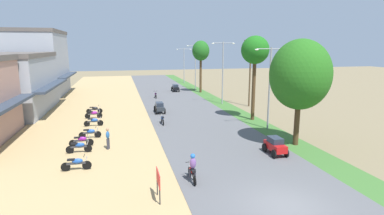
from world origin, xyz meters
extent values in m
plane|color=#7A6B4C|center=(0.00, 0.00, 0.00)|extent=(180.00, 180.00, 0.00)
cube|color=#565659|center=(0.00, 0.00, 0.04)|extent=(9.00, 140.00, 0.08)
cube|color=#3D6B2D|center=(5.70, 0.00, 0.03)|extent=(2.40, 140.00, 0.06)
cube|color=#2D3847|center=(-15.97, 13.69, 3.08)|extent=(1.20, 11.44, 0.25)
cube|color=#999EA8|center=(-20.00, 26.51, 3.20)|extent=(8.40, 13.13, 6.40)
cube|color=#2D3847|center=(-15.20, 26.51, 3.08)|extent=(1.20, 13.13, 0.25)
cube|color=#59514C|center=(-20.00, 26.51, 6.65)|extent=(8.60, 13.33, 0.50)
cube|color=#999EA8|center=(-20.00, 40.10, 4.80)|extent=(7.75, 12.10, 9.60)
cube|color=#2D3847|center=(-15.53, 40.10, 3.08)|extent=(1.20, 12.10, 0.25)
cube|color=#59514C|center=(-20.00, 40.10, 9.85)|extent=(7.95, 12.30, 0.50)
cylinder|color=black|center=(-9.64, 6.85, 0.34)|extent=(0.56, 0.06, 0.56)
cylinder|color=black|center=(-10.88, 6.85, 0.34)|extent=(0.56, 0.06, 0.56)
cube|color=#333338|center=(-10.26, 6.85, 0.52)|extent=(1.12, 0.12, 0.12)
ellipsoid|color=#1E4CA5|center=(-10.18, 6.85, 0.66)|extent=(0.64, 0.28, 0.32)
cube|color=black|center=(-10.54, 6.85, 0.78)|extent=(0.44, 0.20, 0.10)
cylinder|color=#A5A8AD|center=(-9.70, 6.85, 0.61)|extent=(0.26, 0.05, 0.68)
cylinder|color=black|center=(-9.76, 6.85, 0.98)|extent=(0.04, 0.54, 0.04)
cylinder|color=black|center=(-9.87, 10.14, 0.34)|extent=(0.56, 0.06, 0.56)
cylinder|color=black|center=(-11.11, 10.14, 0.34)|extent=(0.56, 0.06, 0.56)
cube|color=#333338|center=(-10.49, 10.14, 0.52)|extent=(1.12, 0.12, 0.12)
ellipsoid|color=#1E4CA5|center=(-10.41, 10.14, 0.66)|extent=(0.64, 0.28, 0.32)
cube|color=black|center=(-10.77, 10.14, 0.78)|extent=(0.44, 0.20, 0.10)
cylinder|color=#A5A8AD|center=(-9.93, 10.14, 0.61)|extent=(0.26, 0.05, 0.68)
cylinder|color=black|center=(-9.99, 10.14, 0.98)|extent=(0.04, 0.54, 0.04)
cylinder|color=black|center=(-9.88, 11.64, 0.34)|extent=(0.56, 0.06, 0.56)
cylinder|color=black|center=(-11.12, 11.64, 0.34)|extent=(0.56, 0.06, 0.56)
cube|color=#333338|center=(-10.50, 11.64, 0.52)|extent=(1.12, 0.12, 0.12)
ellipsoid|color=#8C1E8C|center=(-10.42, 11.64, 0.66)|extent=(0.64, 0.28, 0.32)
cube|color=black|center=(-10.78, 11.64, 0.78)|extent=(0.44, 0.20, 0.10)
cylinder|color=#A5A8AD|center=(-9.94, 11.64, 0.61)|extent=(0.26, 0.05, 0.68)
cylinder|color=black|center=(-10.00, 11.64, 0.98)|extent=(0.04, 0.54, 0.04)
cylinder|color=black|center=(-9.42, 13.73, 0.34)|extent=(0.56, 0.06, 0.56)
cylinder|color=black|center=(-10.66, 13.73, 0.34)|extent=(0.56, 0.06, 0.56)
cube|color=#333338|center=(-10.04, 13.73, 0.52)|extent=(1.12, 0.12, 0.12)
ellipsoid|color=#1E4CA5|center=(-9.96, 13.73, 0.66)|extent=(0.64, 0.28, 0.32)
cube|color=black|center=(-10.32, 13.73, 0.78)|extent=(0.44, 0.20, 0.10)
cylinder|color=#A5A8AD|center=(-9.48, 13.73, 0.61)|extent=(0.26, 0.05, 0.68)
cylinder|color=black|center=(-9.54, 13.73, 0.98)|extent=(0.04, 0.54, 0.04)
cylinder|color=black|center=(-9.44, 17.76, 0.34)|extent=(0.56, 0.06, 0.56)
cylinder|color=black|center=(-10.68, 17.76, 0.34)|extent=(0.56, 0.06, 0.56)
cube|color=#333338|center=(-10.06, 17.76, 0.52)|extent=(1.12, 0.12, 0.12)
ellipsoid|color=#1E4CA5|center=(-9.98, 17.76, 0.66)|extent=(0.64, 0.28, 0.32)
cube|color=black|center=(-10.34, 17.76, 0.78)|extent=(0.44, 0.20, 0.10)
cylinder|color=#A5A8AD|center=(-9.50, 17.76, 0.61)|extent=(0.26, 0.05, 0.68)
cylinder|color=black|center=(-9.56, 17.76, 0.98)|extent=(0.04, 0.54, 0.04)
cylinder|color=black|center=(-9.70, 21.20, 0.34)|extent=(0.56, 0.06, 0.56)
cylinder|color=black|center=(-10.94, 21.20, 0.34)|extent=(0.56, 0.06, 0.56)
cube|color=#333338|center=(-10.32, 21.20, 0.52)|extent=(1.12, 0.12, 0.12)
ellipsoid|color=#8C1E8C|center=(-10.24, 21.20, 0.66)|extent=(0.64, 0.28, 0.32)
cube|color=black|center=(-10.60, 21.20, 0.78)|extent=(0.44, 0.20, 0.10)
cylinder|color=#A5A8AD|center=(-9.76, 21.20, 0.61)|extent=(0.26, 0.05, 0.68)
cylinder|color=black|center=(-9.82, 21.20, 0.98)|extent=(0.04, 0.54, 0.04)
cylinder|color=black|center=(-9.79, 23.69, 0.34)|extent=(0.56, 0.06, 0.56)
cylinder|color=black|center=(-11.03, 23.69, 0.34)|extent=(0.56, 0.06, 0.56)
cube|color=#333338|center=(-10.41, 23.69, 0.52)|extent=(1.12, 0.12, 0.12)
ellipsoid|color=black|center=(-10.33, 23.69, 0.66)|extent=(0.64, 0.28, 0.32)
cube|color=black|center=(-10.69, 23.69, 0.78)|extent=(0.44, 0.20, 0.10)
cylinder|color=#A5A8AD|center=(-9.85, 23.69, 0.61)|extent=(0.26, 0.05, 0.68)
cylinder|color=black|center=(-9.91, 23.69, 0.98)|extent=(0.04, 0.54, 0.04)
cylinder|color=#262628|center=(-5.79, 1.54, 0.46)|extent=(0.06, 0.06, 0.80)
cylinder|color=#262628|center=(-5.79, 2.54, 0.46)|extent=(0.06, 0.06, 0.80)
cube|color=red|center=(-5.79, 2.04, 1.21)|extent=(0.04, 1.30, 0.70)
cylinder|color=#33333D|center=(-8.51, 10.43, 0.47)|extent=(0.14, 0.14, 0.82)
cylinder|color=#33333D|center=(-8.44, 10.59, 0.47)|extent=(0.14, 0.14, 0.82)
ellipsoid|color=#265999|center=(-8.47, 10.51, 1.16)|extent=(0.37, 0.43, 0.56)
sphere|color=#9E7556|center=(-8.47, 10.51, 1.57)|extent=(0.22, 0.22, 0.22)
cylinder|color=#4C351E|center=(5.69, 8.24, 2.06)|extent=(0.41, 0.41, 4.00)
ellipsoid|color=#236219|center=(5.69, 8.24, 5.51)|extent=(4.52, 4.52, 5.27)
cylinder|color=#4C351E|center=(5.93, 16.70, 3.27)|extent=(0.37, 0.37, 6.41)
ellipsoid|color=#1B6417|center=(5.93, 16.70, 7.25)|extent=(2.80, 2.80, 2.82)
cylinder|color=#4C351E|center=(5.70, 36.83, 3.05)|extent=(0.38, 0.38, 5.99)
ellipsoid|color=#1D5C1B|center=(5.70, 36.83, 6.94)|extent=(2.82, 2.82, 3.25)
cylinder|color=gray|center=(5.80, 13.09, 3.79)|extent=(0.16, 0.16, 7.46)
cylinder|color=gray|center=(5.10, 13.09, 7.37)|extent=(1.40, 0.08, 0.08)
ellipsoid|color=silver|center=(4.40, 13.09, 7.30)|extent=(0.36, 0.20, 0.14)
cylinder|color=gray|center=(6.50, 13.09, 7.37)|extent=(1.40, 0.08, 0.08)
ellipsoid|color=silver|center=(7.20, 13.09, 7.30)|extent=(0.36, 0.20, 0.14)
cylinder|color=gray|center=(5.80, 26.04, 4.13)|extent=(0.16, 0.16, 8.14)
cylinder|color=gray|center=(5.10, 26.04, 8.05)|extent=(1.40, 0.08, 0.08)
ellipsoid|color=silver|center=(4.40, 26.04, 7.98)|extent=(0.36, 0.20, 0.14)
cylinder|color=gray|center=(6.50, 26.04, 8.05)|extent=(1.40, 0.08, 0.08)
ellipsoid|color=silver|center=(7.20, 26.04, 7.98)|extent=(0.36, 0.20, 0.14)
cylinder|color=gray|center=(5.80, 40.82, 4.01)|extent=(0.16, 0.16, 7.90)
cylinder|color=gray|center=(5.10, 40.82, 7.81)|extent=(1.40, 0.08, 0.08)
ellipsoid|color=silver|center=(4.40, 40.82, 7.74)|extent=(0.36, 0.20, 0.14)
cylinder|color=gray|center=(6.50, 40.82, 7.81)|extent=(1.40, 0.08, 0.08)
ellipsoid|color=silver|center=(7.20, 40.82, 7.74)|extent=(0.36, 0.20, 0.14)
cylinder|color=gray|center=(5.80, 50.66, 3.68)|extent=(0.16, 0.16, 7.24)
cylinder|color=gray|center=(5.10, 50.66, 7.15)|extent=(1.40, 0.08, 0.08)
ellipsoid|color=silver|center=(4.40, 50.66, 7.08)|extent=(0.36, 0.20, 0.14)
cylinder|color=gray|center=(6.50, 50.66, 7.15)|extent=(1.40, 0.08, 0.08)
ellipsoid|color=silver|center=(7.20, 50.66, 7.08)|extent=(0.36, 0.20, 0.14)
cylinder|color=brown|center=(8.69, 23.85, 4.42)|extent=(0.20, 0.20, 8.84)
cube|color=#473323|center=(8.69, 23.85, 8.34)|extent=(1.80, 0.10, 0.10)
cube|color=red|center=(3.03, 6.57, 0.66)|extent=(0.84, 1.95, 0.50)
cube|color=#232B38|center=(3.03, 6.62, 1.11)|extent=(0.77, 1.10, 0.40)
cylinder|color=black|center=(3.50, 5.87, 0.38)|extent=(0.10, 0.60, 0.60)
cylinder|color=black|center=(2.56, 5.87, 0.38)|extent=(0.10, 0.60, 0.60)
cylinder|color=black|center=(3.50, 7.27, 0.38)|extent=(0.10, 0.60, 0.60)
cylinder|color=black|center=(2.56, 7.27, 0.38)|extent=(0.10, 0.60, 0.60)
cube|color=#282D33|center=(-3.11, 22.27, 0.65)|extent=(0.88, 2.25, 0.44)
cube|color=#232B38|center=(-3.11, 22.37, 1.07)|extent=(0.81, 1.30, 0.40)
cylinder|color=black|center=(-3.60, 23.08, 0.40)|extent=(0.11, 0.64, 0.64)
cylinder|color=black|center=(-2.61, 23.08, 0.40)|extent=(0.11, 0.64, 0.64)
cylinder|color=black|center=(-3.60, 21.46, 0.40)|extent=(0.11, 0.64, 0.64)
cylinder|color=black|center=(-2.61, 21.46, 0.40)|extent=(0.11, 0.64, 0.64)
cube|color=black|center=(1.75, 38.80, 0.65)|extent=(0.88, 2.25, 0.44)
cube|color=#232B38|center=(1.75, 38.70, 1.07)|extent=(0.81, 1.30, 0.40)
cylinder|color=black|center=(2.24, 37.99, 0.40)|extent=(0.11, 0.64, 0.64)
cylinder|color=black|center=(1.25, 37.99, 0.40)|extent=(0.11, 0.64, 0.64)
cylinder|color=black|center=(2.24, 39.61, 0.40)|extent=(0.11, 0.64, 0.64)
cylinder|color=black|center=(1.25, 39.61, 0.40)|extent=(0.11, 0.64, 0.64)
cylinder|color=black|center=(-3.67, 4.37, 0.36)|extent=(0.06, 0.56, 0.56)
cylinder|color=black|center=(-3.67, 3.13, 0.36)|extent=(0.06, 0.56, 0.56)
cube|color=#333338|center=(-3.67, 3.75, 0.54)|extent=(0.12, 1.12, 0.12)
ellipsoid|color=red|center=(-3.67, 3.83, 0.68)|extent=(0.28, 0.64, 0.32)
cube|color=black|center=(-3.67, 3.47, 0.80)|extent=(0.20, 0.44, 0.10)
cylinder|color=#A5A8AD|center=(-3.67, 4.31, 0.63)|extent=(0.05, 0.26, 0.68)
cylinder|color=black|center=(-3.67, 4.25, 1.00)|extent=(0.54, 0.04, 0.04)
ellipsoid|color=#724C8C|center=(-3.67, 3.55, 1.20)|extent=(0.36, 0.28, 0.64)
sphere|color=blue|center=(-3.67, 3.59, 1.60)|extent=(0.28, 0.28, 0.28)
cylinder|color=#2D2D38|center=(-3.81, 3.65, 0.56)|extent=(0.12, 0.12, 0.48)
cylinder|color=#2D2D38|center=(-3.53, 3.65, 0.56)|extent=(0.12, 0.12, 0.48)
cylinder|color=black|center=(-3.51, 17.68, 0.36)|extent=(0.06, 0.56, 0.56)
cylinder|color=black|center=(-3.51, 16.44, 0.36)|extent=(0.06, 0.56, 0.56)
cube|color=#333338|center=(-3.51, 17.06, 0.54)|extent=(0.12, 1.12, 0.12)
ellipsoid|color=#1E4CA5|center=(-3.51, 17.14, 0.68)|extent=(0.28, 0.64, 0.32)
cube|color=black|center=(-3.51, 16.78, 0.80)|extent=(0.20, 0.44, 0.10)
cylinder|color=#A5A8AD|center=(-3.51, 17.62, 0.63)|extent=(0.05, 0.26, 0.68)
cylinder|color=black|center=(-3.51, 17.56, 1.00)|extent=(0.54, 0.04, 0.04)
cylinder|color=black|center=(-2.32, 33.44, 0.36)|extent=(0.06, 0.56, 0.56)
cylinder|color=black|center=(-2.32, 32.20, 0.36)|extent=(0.06, 0.56, 0.56)
cube|color=#333338|center=(-2.32, 32.82, 0.54)|extent=(0.12, 1.12, 0.12)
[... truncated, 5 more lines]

